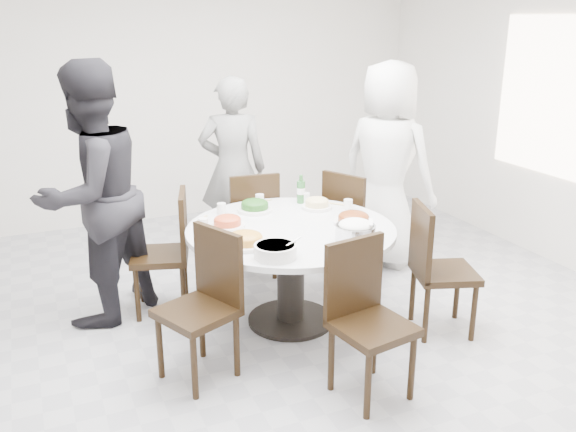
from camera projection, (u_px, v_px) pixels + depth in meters
name	position (u px, v px, depth m)	size (l,w,h in m)	color
floor	(263.00, 335.00, 4.39)	(6.00, 6.00, 0.01)	#AAAAAE
wall_back	(160.00, 93.00, 6.56)	(6.00, 0.01, 2.80)	white
dining_table	(291.00, 275.00, 4.47)	(1.50, 1.50, 0.75)	white
chair_ne	(355.00, 223.00, 5.30)	(0.42, 0.42, 0.95)	black
chair_n	(250.00, 223.00, 5.30)	(0.42, 0.42, 0.95)	black
chair_nw	(160.00, 253.00, 4.62)	(0.42, 0.42, 0.95)	black
chair_sw	(196.00, 309.00, 3.74)	(0.42, 0.42, 0.95)	black
chair_s	(373.00, 324.00, 3.56)	(0.42, 0.42, 0.95)	black
chair_se	(445.00, 270.00, 4.32)	(0.42, 0.42, 0.95)	black
diner_right	(387.00, 165.00, 5.43)	(0.90, 0.58, 1.84)	white
diner_middle	(233.00, 169.00, 5.60)	(0.62, 0.41, 1.70)	black
diner_left	(92.00, 196.00, 4.38)	(0.93, 0.73, 1.92)	black
dish_greens	(255.00, 207.00, 4.70)	(0.27, 0.27, 0.07)	white
dish_pale	(317.00, 205.00, 4.77)	(0.23, 0.23, 0.06)	white
dish_orange	(227.00, 223.00, 4.33)	(0.25, 0.25, 0.07)	white
dish_redbrown	(354.00, 220.00, 4.40)	(0.29, 0.29, 0.07)	white
dish_tofu	(245.00, 240.00, 3.99)	(0.30, 0.30, 0.08)	white
rice_bowl	(355.00, 233.00, 4.06)	(0.27, 0.27, 0.12)	silver
soup_bowl	(275.00, 251.00, 3.80)	(0.27, 0.27, 0.08)	white
beverage_bottle	(301.00, 189.00, 4.89)	(0.07, 0.07, 0.23)	#28662C
tea_cups	(256.00, 198.00, 4.91)	(0.07, 0.07, 0.08)	white
chopsticks	(260.00, 203.00, 4.91)	(0.24, 0.04, 0.01)	tan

